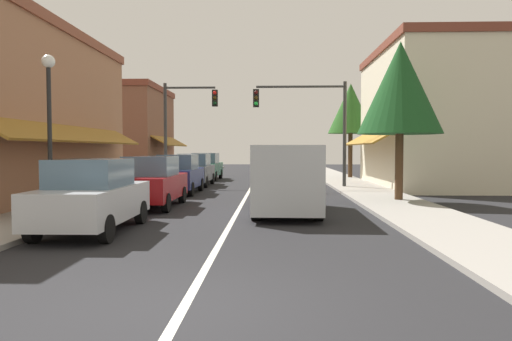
# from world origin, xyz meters

# --- Properties ---
(ground_plane) EXTENTS (80.00, 80.00, 0.00)m
(ground_plane) POSITION_xyz_m (0.00, 18.00, 0.00)
(ground_plane) COLOR black
(sidewalk_left) EXTENTS (2.60, 56.00, 0.12)m
(sidewalk_left) POSITION_xyz_m (-5.50, 18.00, 0.06)
(sidewalk_left) COLOR gray
(sidewalk_left) RESTS_ON ground
(sidewalk_right) EXTENTS (2.60, 56.00, 0.12)m
(sidewalk_right) POSITION_xyz_m (5.50, 18.00, 0.06)
(sidewalk_right) COLOR gray
(sidewalk_right) RESTS_ON ground
(lane_center_stripe) EXTENTS (0.14, 52.00, 0.01)m
(lane_center_stripe) POSITION_xyz_m (0.00, 18.00, 0.00)
(lane_center_stripe) COLOR silver
(lane_center_stripe) RESTS_ON ground
(storefront_right_block) EXTENTS (6.15, 10.20, 7.43)m
(storefront_right_block) POSITION_xyz_m (9.21, 20.00, 3.72)
(storefront_right_block) COLOR beige
(storefront_right_block) RESTS_ON ground
(storefront_far_left) EXTENTS (5.72, 8.20, 6.45)m
(storefront_far_left) POSITION_xyz_m (-9.00, 28.00, 3.23)
(storefront_far_left) COLOR brown
(storefront_far_left) RESTS_ON ground
(parked_car_nearest_left) EXTENTS (1.81, 4.11, 1.77)m
(parked_car_nearest_left) POSITION_xyz_m (-3.21, 5.43, 0.88)
(parked_car_nearest_left) COLOR #B7BABF
(parked_car_nearest_left) RESTS_ON ground
(parked_car_second_left) EXTENTS (1.78, 4.10, 1.77)m
(parked_car_second_left) POSITION_xyz_m (-3.04, 10.36, 0.88)
(parked_car_second_left) COLOR maroon
(parked_car_second_left) RESTS_ON ground
(parked_car_third_left) EXTENTS (1.79, 4.10, 1.77)m
(parked_car_third_left) POSITION_xyz_m (-3.13, 15.49, 0.88)
(parked_car_third_left) COLOR navy
(parked_car_third_left) RESTS_ON ground
(parked_car_far_left) EXTENTS (1.80, 4.11, 1.77)m
(parked_car_far_left) POSITION_xyz_m (-3.16, 20.08, 0.88)
(parked_car_far_left) COLOR #4C5156
(parked_car_far_left) RESTS_ON ground
(parked_car_distant_left) EXTENTS (1.85, 4.14, 1.77)m
(parked_car_distant_left) POSITION_xyz_m (-3.27, 25.28, 0.88)
(parked_car_distant_left) COLOR #0F4C33
(parked_car_distant_left) RESTS_ON ground
(van_in_lane) EXTENTS (2.06, 5.21, 2.12)m
(van_in_lane) POSITION_xyz_m (1.56, 9.04, 1.15)
(van_in_lane) COLOR #B2B7BC
(van_in_lane) RESTS_ON ground
(traffic_signal_mast_arm) EXTENTS (4.76, 0.50, 5.45)m
(traffic_signal_mast_arm) POSITION_xyz_m (3.14, 18.49, 3.72)
(traffic_signal_mast_arm) COLOR #333333
(traffic_signal_mast_arm) RESTS_ON ground
(traffic_signal_left_corner) EXTENTS (3.02, 0.50, 5.65)m
(traffic_signal_left_corner) POSITION_xyz_m (-3.83, 20.17, 3.72)
(traffic_signal_left_corner) COLOR #333333
(traffic_signal_left_corner) RESTS_ON ground
(street_lamp_left_near) EXTENTS (0.36, 0.36, 4.59)m
(street_lamp_left_near) POSITION_xyz_m (-5.02, 7.09, 3.11)
(street_lamp_left_near) COLOR black
(street_lamp_left_near) RESTS_ON ground
(tree_right_near) EXTENTS (3.13, 3.13, 6.02)m
(tree_right_near) POSITION_xyz_m (5.87, 12.15, 4.28)
(tree_right_near) COLOR #4C331E
(tree_right_near) RESTS_ON ground
(tree_right_far) EXTENTS (3.06, 3.06, 6.46)m
(tree_right_far) POSITION_xyz_m (6.40, 26.54, 4.75)
(tree_right_far) COLOR #4C331E
(tree_right_far) RESTS_ON ground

